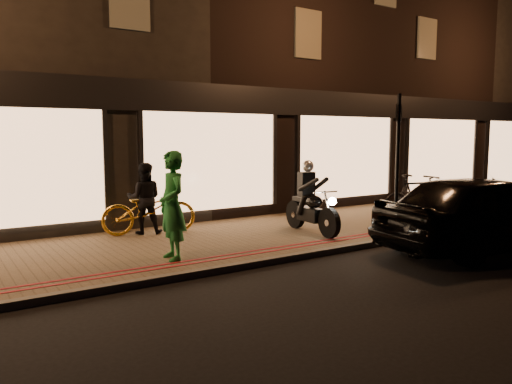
# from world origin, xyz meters

# --- Properties ---
(ground) EXTENTS (90.00, 90.00, 0.00)m
(ground) POSITION_xyz_m (0.00, 0.00, 0.00)
(ground) COLOR black
(ground) RESTS_ON ground
(sidewalk) EXTENTS (50.00, 4.00, 0.12)m
(sidewalk) POSITION_xyz_m (0.00, 2.00, 0.06)
(sidewalk) COLOR brown
(sidewalk) RESTS_ON ground
(kerb_stone) EXTENTS (50.00, 0.14, 0.12)m
(kerb_stone) POSITION_xyz_m (0.00, 0.05, 0.06)
(kerb_stone) COLOR #59544C
(kerb_stone) RESTS_ON ground
(red_kerb_lines) EXTENTS (50.00, 0.26, 0.01)m
(red_kerb_lines) POSITION_xyz_m (0.00, 0.55, 0.12)
(red_kerb_lines) COLOR maroon
(red_kerb_lines) RESTS_ON sidewalk
(building_row) EXTENTS (48.00, 10.11, 8.50)m
(building_row) POSITION_xyz_m (-0.00, 8.99, 4.25)
(building_row) COLOR black
(building_row) RESTS_ON ground
(motorcycle) EXTENTS (0.61, 1.94, 1.59)m
(motorcycle) POSITION_xyz_m (1.09, 1.46, 0.73)
(motorcycle) COLOR black
(motorcycle) RESTS_ON sidewalk
(sign_post) EXTENTS (0.33, 0.17, 3.00)m
(sign_post) POSITION_xyz_m (2.44, 0.25, 1.80)
(sign_post) COLOR black
(sign_post) RESTS_ON sidewalk
(bicycle_gold) EXTENTS (2.12, 1.09, 1.06)m
(bicycle_gold) POSITION_xyz_m (-1.94, 3.26, 0.65)
(bicycle_gold) COLOR gold
(bicycle_gold) RESTS_ON sidewalk
(bicycle_dark) EXTENTS (2.07, 1.00, 1.20)m
(bicycle_dark) POSITION_xyz_m (4.11, 1.04, 0.72)
(bicycle_dark) COLOR black
(bicycle_dark) RESTS_ON sidewalk
(person_green) EXTENTS (0.47, 0.70, 1.87)m
(person_green) POSITION_xyz_m (-2.44, 0.91, 1.06)
(person_green) COLOR #1F7630
(person_green) RESTS_ON sidewalk
(person_dark) EXTENTS (0.92, 0.84, 1.55)m
(person_dark) POSITION_xyz_m (-2.00, 3.36, 0.89)
(person_dark) COLOR black
(person_dark) RESTS_ON sidewalk
(parked_car) EXTENTS (4.71, 2.39, 1.54)m
(parked_car) POSITION_xyz_m (3.06, -1.39, 0.77)
(parked_car) COLOR black
(parked_car) RESTS_ON ground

